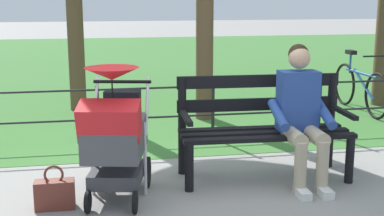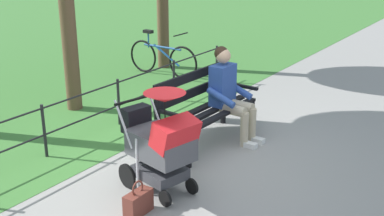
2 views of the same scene
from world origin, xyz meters
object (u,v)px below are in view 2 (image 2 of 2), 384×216
Objects in this scene: person_on_bench at (229,91)px; handbag at (138,202)px; bicycle at (162,58)px; stroller at (161,141)px; park_bench at (203,105)px.

handbag is (2.20, 0.25, -0.55)m from person_on_bench.
handbag is 0.22× the size of bicycle.
park_bench is at bearing -164.80° from stroller.
park_bench is at bearing 47.11° from bicycle.
stroller is 4.69m from bicycle.
stroller is (1.40, 0.38, 0.07)m from park_bench.
park_bench is 2.01m from handbag.
stroller is at bearing 5.33° from person_on_bench.
person_on_bench reaches higher than bicycle.
person_on_bench reaches higher than stroller.
stroller reaches higher than handbag.
person_on_bench is (-0.29, 0.22, 0.15)m from park_bench.
bicycle is at bearing -126.67° from person_on_bench.
handbag is at bearing 13.95° from park_bench.
handbag is at bearing 10.43° from stroller.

